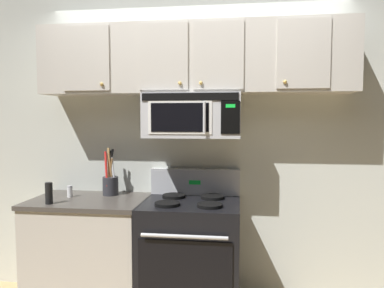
{
  "coord_description": "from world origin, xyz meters",
  "views": [
    {
      "loc": [
        0.37,
        -2.36,
        1.55
      ],
      "look_at": [
        0.0,
        0.49,
        1.35
      ],
      "focal_mm": 33.98,
      "sensor_mm": 36.0,
      "label": 1
    }
  ],
  "objects_px": {
    "stove_range": "(191,256)",
    "over_range_microwave": "(193,116)",
    "utensil_crock_charcoal": "(110,183)",
    "salt_shaker": "(70,191)",
    "pepper_mill": "(49,193)"
  },
  "relations": [
    {
      "from": "stove_range",
      "to": "pepper_mill",
      "type": "bearing_deg",
      "value": -168.95
    },
    {
      "from": "stove_range",
      "to": "over_range_microwave",
      "type": "xyz_separation_m",
      "value": [
        -0.0,
        0.12,
        1.11
      ]
    },
    {
      "from": "pepper_mill",
      "to": "stove_range",
      "type": "bearing_deg",
      "value": 11.05
    },
    {
      "from": "utensil_crock_charcoal",
      "to": "salt_shaker",
      "type": "xyz_separation_m",
      "value": [
        -0.3,
        -0.13,
        -0.06
      ]
    },
    {
      "from": "utensil_crock_charcoal",
      "to": "salt_shaker",
      "type": "relative_size",
      "value": 4.22
    },
    {
      "from": "stove_range",
      "to": "over_range_microwave",
      "type": "height_order",
      "value": "over_range_microwave"
    },
    {
      "from": "utensil_crock_charcoal",
      "to": "salt_shaker",
      "type": "height_order",
      "value": "utensil_crock_charcoal"
    },
    {
      "from": "stove_range",
      "to": "over_range_microwave",
      "type": "relative_size",
      "value": 1.47
    },
    {
      "from": "pepper_mill",
      "to": "utensil_crock_charcoal",
      "type": "bearing_deg",
      "value": 46.88
    },
    {
      "from": "stove_range",
      "to": "pepper_mill",
      "type": "relative_size",
      "value": 6.78
    },
    {
      "from": "stove_range",
      "to": "utensil_crock_charcoal",
      "type": "relative_size",
      "value": 2.79
    },
    {
      "from": "over_range_microwave",
      "to": "utensil_crock_charcoal",
      "type": "relative_size",
      "value": 1.89
    },
    {
      "from": "salt_shaker",
      "to": "stove_range",
      "type": "bearing_deg",
      "value": -2.2
    },
    {
      "from": "stove_range",
      "to": "over_range_microwave",
      "type": "distance_m",
      "value": 1.11
    },
    {
      "from": "utensil_crock_charcoal",
      "to": "pepper_mill",
      "type": "bearing_deg",
      "value": -133.12
    }
  ]
}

